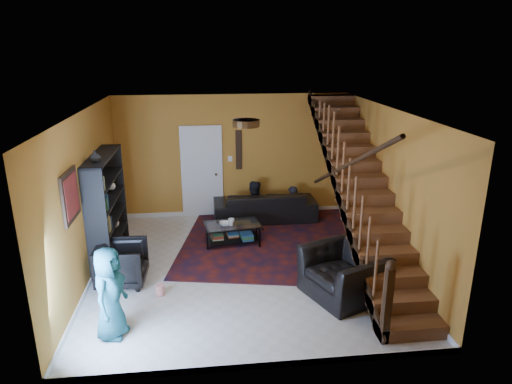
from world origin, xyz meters
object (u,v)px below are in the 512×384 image
bookshelf (108,211)px  sofa (265,206)px  armchair_left (122,264)px  coffee_table (233,232)px  armchair_right (343,274)px

bookshelf → sofa: size_ratio=0.87×
bookshelf → sofa: bookshelf is taller
armchair_left → coffee_table: armchair_left is taller
sofa → armchair_left: armchair_left is taller
armchair_right → armchair_left: bearing=-125.9°
sofa → bookshelf: bearing=28.3°
bookshelf → armchair_right: (3.90, -1.75, -0.58)m
bookshelf → armchair_left: 1.18m
bookshelf → armchair_right: 4.32m
sofa → armchair_left: 3.82m
bookshelf → coffee_table: bearing=11.4°
armchair_left → armchair_right: 3.64m
coffee_table → bookshelf: bearing=-168.6°
sofa → armchair_right: (0.80, -3.45, 0.04)m
bookshelf → sofa: 3.59m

